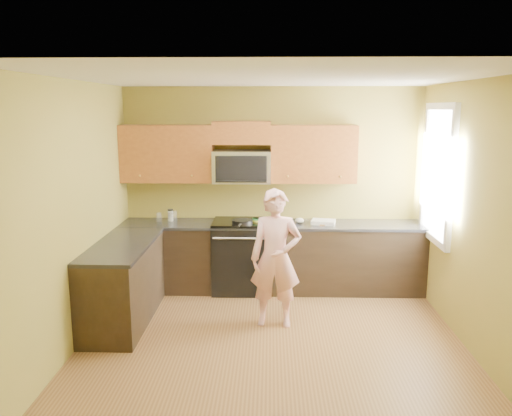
{
  "coord_description": "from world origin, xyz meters",
  "views": [
    {
      "loc": [
        -0.02,
        -4.97,
        2.42
      ],
      "look_at": [
        -0.2,
        1.3,
        1.2
      ],
      "focal_mm": 36.2,
      "sensor_mm": 36.0,
      "label": 1
    }
  ],
  "objects_px": {
    "stove": "(242,256)",
    "woman": "(276,258)",
    "frying_pan": "(242,224)",
    "travel_mug": "(171,221)",
    "butter_tub": "(258,224)",
    "microwave": "(242,182)"
  },
  "relations": [
    {
      "from": "microwave",
      "to": "woman",
      "type": "bearing_deg",
      "value": -70.46
    },
    {
      "from": "stove",
      "to": "woman",
      "type": "xyz_separation_m",
      "value": [
        0.44,
        -1.12,
        0.3
      ]
    },
    {
      "from": "butter_tub",
      "to": "frying_pan",
      "type": "bearing_deg",
      "value": -138.27
    },
    {
      "from": "butter_tub",
      "to": "travel_mug",
      "type": "relative_size",
      "value": 0.86
    },
    {
      "from": "woman",
      "to": "frying_pan",
      "type": "bearing_deg",
      "value": 118.36
    },
    {
      "from": "frying_pan",
      "to": "woman",
      "type": "bearing_deg",
      "value": -58.48
    },
    {
      "from": "butter_tub",
      "to": "travel_mug",
      "type": "height_order",
      "value": "travel_mug"
    },
    {
      "from": "woman",
      "to": "travel_mug",
      "type": "height_order",
      "value": "woman"
    },
    {
      "from": "stove",
      "to": "woman",
      "type": "height_order",
      "value": "woman"
    },
    {
      "from": "butter_tub",
      "to": "travel_mug",
      "type": "bearing_deg",
      "value": 173.03
    },
    {
      "from": "microwave",
      "to": "woman",
      "type": "relative_size",
      "value": 0.49
    },
    {
      "from": "frying_pan",
      "to": "stove",
      "type": "bearing_deg",
      "value": 102.87
    },
    {
      "from": "stove",
      "to": "travel_mug",
      "type": "height_order",
      "value": "travel_mug"
    },
    {
      "from": "stove",
      "to": "woman",
      "type": "distance_m",
      "value": 1.24
    },
    {
      "from": "woman",
      "to": "frying_pan",
      "type": "height_order",
      "value": "woman"
    },
    {
      "from": "woman",
      "to": "travel_mug",
      "type": "xyz_separation_m",
      "value": [
        -1.41,
        1.24,
        0.14
      ]
    },
    {
      "from": "microwave",
      "to": "frying_pan",
      "type": "height_order",
      "value": "microwave"
    },
    {
      "from": "stove",
      "to": "frying_pan",
      "type": "bearing_deg",
      "value": -84.21
    },
    {
      "from": "woman",
      "to": "butter_tub",
      "type": "distance_m",
      "value": 1.13
    },
    {
      "from": "woman",
      "to": "stove",
      "type": "bearing_deg",
      "value": 115.45
    },
    {
      "from": "frying_pan",
      "to": "butter_tub",
      "type": "bearing_deg",
      "value": 48.81
    },
    {
      "from": "stove",
      "to": "microwave",
      "type": "relative_size",
      "value": 1.25
    }
  ]
}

